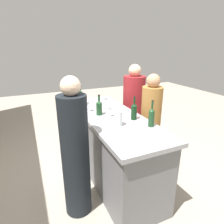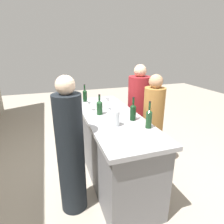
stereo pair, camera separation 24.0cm
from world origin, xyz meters
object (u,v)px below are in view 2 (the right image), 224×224
(wine_bottle_leftmost_olive_green, at_px, (149,118))
(person_right_guest, at_px, (71,152))
(wine_bottle_second_left_dark_green, at_px, (133,111))
(wine_glass_near_right, at_px, (89,103))
(wine_glass_near_left, at_px, (108,100))
(person_left_guest, at_px, (152,127))
(person_center_guest, at_px, (138,112))
(wine_glass_near_center, at_px, (110,109))
(water_pitcher, at_px, (115,119))
(wine_bottle_second_right_dark_green, at_px, (85,95))
(wine_bottle_center_olive_green, at_px, (100,107))

(wine_bottle_leftmost_olive_green, xyz_separation_m, person_right_guest, (0.11, 0.89, -0.34))
(wine_bottle_leftmost_olive_green, height_order, wine_bottle_second_left_dark_green, wine_bottle_leftmost_olive_green)
(wine_bottle_second_left_dark_green, relative_size, wine_glass_near_right, 1.97)
(wine_bottle_leftmost_olive_green, relative_size, wine_glass_near_left, 1.87)
(wine_bottle_leftmost_olive_green, height_order, person_right_guest, person_right_guest)
(person_left_guest, height_order, person_center_guest, person_center_guest)
(wine_glass_near_center, xyz_separation_m, water_pitcher, (-0.31, 0.03, -0.01))
(wine_bottle_second_right_dark_green, xyz_separation_m, wine_glass_near_right, (-0.51, 0.03, 0.00))
(wine_bottle_leftmost_olive_green, relative_size, wine_glass_near_center, 2.21)
(wine_bottle_second_left_dark_green, xyz_separation_m, wine_glass_near_right, (0.54, 0.44, -0.00))
(wine_bottle_center_olive_green, xyz_separation_m, person_right_guest, (-0.51, 0.48, -0.33))
(wine_glass_near_left, bearing_deg, wine_bottle_center_olive_green, 141.36)
(wine_bottle_leftmost_olive_green, height_order, water_pitcher, wine_bottle_leftmost_olive_green)
(wine_bottle_second_left_dark_green, relative_size, wine_bottle_center_olive_green, 1.07)
(wine_bottle_center_olive_green, bearing_deg, person_right_guest, 137.19)
(wine_bottle_second_right_dark_green, distance_m, person_right_guest, 1.33)
(wine_bottle_second_left_dark_green, relative_size, wine_glass_near_left, 1.78)
(wine_bottle_second_right_dark_green, distance_m, wine_glass_near_left, 0.53)
(wine_glass_near_center, distance_m, water_pitcher, 0.31)
(wine_glass_near_right, distance_m, person_left_guest, 1.01)
(wine_glass_near_center, bearing_deg, wine_glass_near_left, -12.77)
(wine_bottle_center_olive_green, bearing_deg, person_left_guest, -97.06)
(person_center_guest, bearing_deg, wine_bottle_second_right_dark_green, -21.50)
(wine_bottle_center_olive_green, relative_size, person_center_guest, 0.18)
(wine_glass_near_center, height_order, water_pitcher, water_pitcher)
(wine_bottle_second_left_dark_green, height_order, wine_bottle_center_olive_green, wine_bottle_second_left_dark_green)
(wine_bottle_center_olive_green, xyz_separation_m, person_left_guest, (-0.10, -0.79, -0.38))
(wine_glass_near_left, relative_size, person_left_guest, 0.11)
(water_pitcher, bearing_deg, wine_bottle_second_right_dark_green, 6.87)
(wine_bottle_second_left_dark_green, bearing_deg, person_right_guest, 101.74)
(person_left_guest, bearing_deg, wine_glass_near_left, -38.86)
(wine_glass_near_center, bearing_deg, person_center_guest, -47.64)
(wine_bottle_second_right_dark_green, bearing_deg, water_pitcher, -173.13)
(wine_bottle_second_left_dark_green, bearing_deg, water_pitcher, 111.09)
(wine_bottle_second_right_dark_green, height_order, wine_glass_near_left, wine_bottle_second_right_dark_green)
(wine_bottle_center_olive_green, relative_size, person_right_guest, 0.18)
(wine_glass_near_right, bearing_deg, person_left_guest, -108.14)
(wine_glass_near_center, relative_size, person_left_guest, 0.10)
(wine_bottle_second_left_dark_green, distance_m, water_pitcher, 0.29)
(wine_bottle_center_olive_green, distance_m, wine_glass_near_center, 0.18)
(water_pitcher, height_order, person_center_guest, person_center_guest)
(wine_bottle_leftmost_olive_green, distance_m, wine_glass_near_left, 0.89)
(wine_bottle_leftmost_olive_green, bearing_deg, person_left_guest, -35.48)
(wine_bottle_leftmost_olive_green, distance_m, wine_bottle_center_olive_green, 0.75)
(wine_bottle_center_olive_green, height_order, wine_glass_near_left, wine_bottle_center_olive_green)
(wine_glass_near_left, relative_size, person_center_guest, 0.11)
(wine_glass_near_center, bearing_deg, person_left_guest, -86.45)
(wine_bottle_second_right_dark_green, relative_size, wine_glass_near_right, 1.91)
(wine_bottle_second_left_dark_green, xyz_separation_m, wine_bottle_second_right_dark_green, (1.05, 0.41, -0.00))
(wine_bottle_center_olive_green, xyz_separation_m, wine_bottle_second_right_dark_green, (0.71, 0.07, 0.00))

